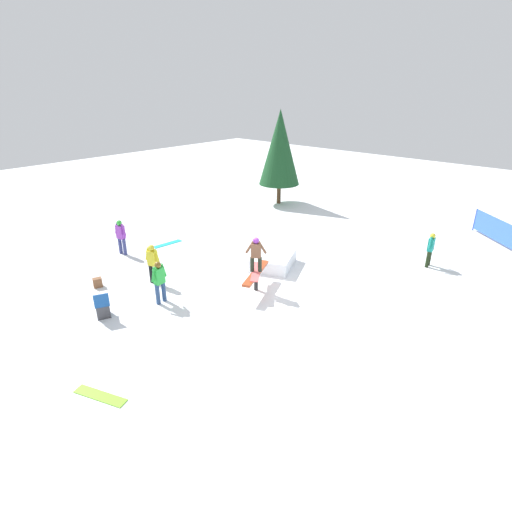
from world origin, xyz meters
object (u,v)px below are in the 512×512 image
loose_snowboard_lime (100,396)px  pine_tree_far (280,148)px  rail_feature (256,275)px  backpack_on_snow (98,283)px  bystander_yellow (153,262)px  folding_chair (102,305)px  bystander_green (159,280)px  bystander_teal (431,248)px  main_rider_on_rail (256,256)px  loose_snowboard_cyan (168,244)px  bystander_purple (121,235)px

loose_snowboard_lime → pine_tree_far: bearing=-85.4°
rail_feature → backpack_on_snow: size_ratio=6.00×
rail_feature → bystander_yellow: (2.05, -3.11, 0.25)m
loose_snowboard_lime → folding_chair: (-1.83, -3.10, 0.40)m
loose_snowboard_lime → backpack_on_snow: (-2.72, -5.13, 0.16)m
bystander_yellow → bystander_green: bearing=136.8°
bystander_teal → loose_snowboard_lime: size_ratio=1.02×
bystander_yellow → pine_tree_far: size_ratio=0.28×
loose_snowboard_lime → folding_chair: size_ratio=1.54×
rail_feature → main_rider_on_rail: 0.72m
bystander_yellow → loose_snowboard_cyan: (-2.64, -2.79, -0.82)m
bystander_yellow → backpack_on_snow: bearing=34.5°
main_rider_on_rail → bystander_teal: main_rider_on_rail is taller
main_rider_on_rail → pine_tree_far: 11.34m
loose_snowboard_cyan → pine_tree_far: 9.22m
loose_snowboard_cyan → folding_chair: 6.20m
pine_tree_far → bystander_green: bearing=21.0°
folding_chair → pine_tree_far: size_ratio=0.16×
bystander_purple → pine_tree_far: (-10.54, 0.03, 2.45)m
bystander_green → bystander_purple: 4.82m
rail_feature → main_rider_on_rail: size_ratio=1.45×
loose_snowboard_lime → pine_tree_far: (-15.50, -7.11, 3.28)m
rail_feature → loose_snowboard_lime: rail_feature is taller
bystander_teal → bystander_purple: bystander_purple is taller
bystander_green → main_rider_on_rail: bearing=141.5°
loose_snowboard_cyan → bystander_purple: bearing=171.8°
main_rider_on_rail → folding_chair: main_rider_on_rail is taller
loose_snowboard_lime → folding_chair: folding_chair is taller
backpack_on_snow → folding_chair: bearing=86.1°
bystander_purple → pine_tree_far: bearing=80.9°
loose_snowboard_cyan → pine_tree_far: (-8.60, -0.45, 3.28)m
main_rider_on_rail → loose_snowboard_lime: main_rider_on_rail is taller
folding_chair → pine_tree_far: 14.53m
rail_feature → loose_snowboard_cyan: bearing=-118.8°
backpack_on_snow → main_rider_on_rail: bearing=149.3°
bystander_yellow → bystander_purple: size_ratio=0.99×
main_rider_on_rail → bystander_teal: 7.14m
rail_feature → bystander_teal: bystander_teal is taller
main_rider_on_rail → bystander_yellow: 3.75m
main_rider_on_rail → bystander_purple: bearing=-115.4°
folding_chair → bystander_green: bearing=-172.9°
folding_chair → bystander_purple: bearing=-102.5°
folding_chair → rail_feature: bearing=177.7°
bystander_green → backpack_on_snow: size_ratio=4.33×
rail_feature → loose_snowboard_lime: (6.31, 0.76, -0.58)m
bystander_purple → loose_snowboard_lime: 8.73m
bystander_yellow → loose_snowboard_cyan: bearing=-59.6°
bystander_teal → loose_snowboard_cyan: bearing=-66.4°
rail_feature → loose_snowboard_lime: size_ratio=1.50×
bystander_green → folding_chair: 1.88m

